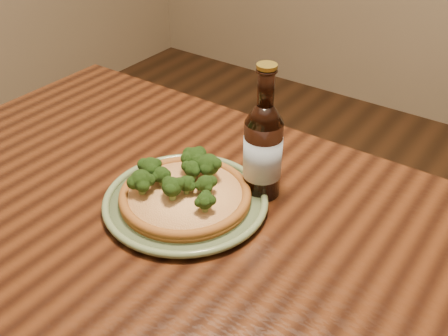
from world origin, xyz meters
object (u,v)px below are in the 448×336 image
Objects in this scene: plate at (186,201)px; beer_bottle at (263,149)px; table at (233,306)px; pizza at (185,191)px.

beer_bottle is at bearing 51.89° from plate.
table is at bearing -92.44° from beer_bottle.
pizza is at bearing 153.22° from table.
table is 6.08× the size of beer_bottle.
pizza is at bearing 143.32° from plate.
plate is (-0.16, 0.08, 0.10)m from table.
beer_bottle reaches higher than plate.
table is at bearing -26.53° from plate.
plate is 0.17m from beer_bottle.
pizza is 0.93× the size of beer_bottle.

